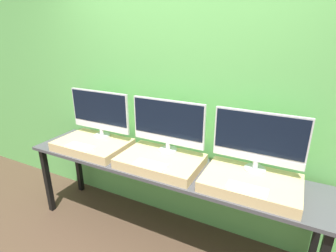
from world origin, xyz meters
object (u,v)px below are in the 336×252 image
monitor_right (259,139)px  keyboard_left (80,146)px  monitor_left (100,112)px  keyboard_center (151,164)px  keyboard_right (247,189)px  monitor_center (168,124)px

monitor_right → keyboard_left: bearing=-168.5°
monitor_right → monitor_left: bearing=180.0°
keyboard_center → monitor_left: bearing=157.9°
keyboard_center → monitor_right: (0.76, 0.31, 0.25)m
keyboard_left → monitor_right: (1.51, 0.31, 0.25)m
keyboard_left → keyboard_center: 0.76m
monitor_left → keyboard_left: size_ratio=2.48×
monitor_left → keyboard_right: bearing=-11.5°
monitor_right → keyboard_right: (0.00, -0.31, -0.25)m
monitor_left → keyboard_left: bearing=-90.0°
monitor_left → monitor_center: 0.76m
keyboard_right → monitor_right: bearing=90.0°
monitor_right → keyboard_center: bearing=-157.9°
monitor_center → monitor_left: bearing=180.0°
keyboard_center → keyboard_right: same height
keyboard_center → keyboard_right: size_ratio=1.00×
keyboard_left → keyboard_right: 1.51m
monitor_center → monitor_right: 0.76m
monitor_center → keyboard_right: (0.76, -0.31, -0.25)m
keyboard_center → monitor_right: size_ratio=0.40×
monitor_right → keyboard_right: bearing=-90.0°
keyboard_left → keyboard_center: bearing=0.0°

